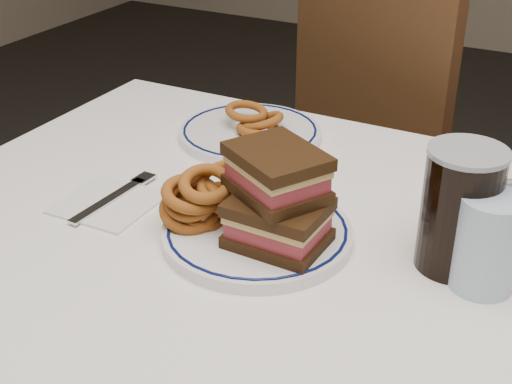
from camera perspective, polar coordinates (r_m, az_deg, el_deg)
The scene contains 11 objects.
dining_table at distance 0.95m, azimuth 6.47°, elevation -10.88°, with size 1.27×0.87×0.75m.
chair_far at distance 1.73m, azimuth 11.22°, elevation 2.82°, with size 0.58×0.58×0.94m.
main_plate at distance 0.93m, azimuth 0.09°, elevation -3.27°, with size 0.25×0.25×0.02m.
reuben_sandwich at distance 0.87m, azimuth 1.73°, elevation -0.47°, with size 0.15×0.14×0.12m.
onion_rings_main at distance 0.93m, azimuth -4.27°, elevation -0.48°, with size 0.12×0.11×0.10m.
ketchup_ramekin at distance 0.97m, azimuth 1.87°, elevation -0.13°, with size 0.06×0.06×0.03m.
beer_mug at distance 0.87m, azimuth 16.22°, elevation -1.28°, with size 0.14×0.09×0.16m.
water_glass at distance 0.86m, azimuth 17.98°, elevation -3.90°, with size 0.07×0.07×0.12m, color #ACC3DF.
far_plate at distance 1.21m, azimuth -0.49°, elevation 4.78°, with size 0.24×0.24×0.02m.
onion_rings_far at distance 1.20m, azimuth -0.01°, elevation 5.72°, with size 0.11×0.10×0.04m.
napkin_fork at distance 1.03m, azimuth -11.60°, elevation -0.74°, with size 0.13×0.17×0.01m.
Camera 1 is at (0.25, -0.70, 1.25)m, focal length 50.00 mm.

